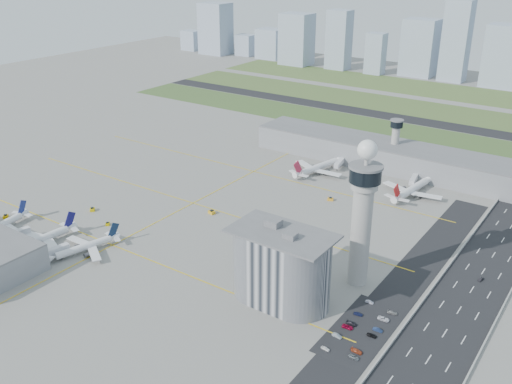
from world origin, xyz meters
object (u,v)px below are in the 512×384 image
Objects in this scene: car_lot_4 at (358,314)px; car_lot_9 at (378,330)px; jet_bridge_far_0 at (342,162)px; tug_3 at (212,212)px; airplane_far_b at (413,185)px; car_lot_1 at (337,336)px; car_hw_1 at (481,279)px; admin_building at (281,267)px; car_lot_8 at (372,335)px; secondary_tower at (395,139)px; control_tower at (363,209)px; jet_bridge_far_1 at (415,178)px; tug_0 at (6,216)px; car_lot_7 at (357,351)px; tug_4 at (330,199)px; jet_bridge_near_2 at (41,259)px; car_lot_2 at (348,327)px; tug_2 at (108,224)px; car_lot_11 at (392,313)px; airplane_near_c at (83,243)px; car_lot_0 at (325,349)px; tug_5 at (369,193)px; car_lot_6 at (354,357)px; car_lot_10 at (383,319)px; car_lot_3 at (352,323)px; airplane_near_b at (38,236)px; car_lot_5 at (369,302)px; airplane_far_a at (318,163)px.

car_lot_4 is 11.66m from car_lot_9.
tug_3 is (-24.67, -106.62, -1.78)m from jet_bridge_far_0.
tug_3 is (-80.06, -87.05, -5.07)m from airplane_far_b.
car_hw_1 is at bearing -19.29° from car_lot_1.
admin_building reaches higher than car_lot_1.
secondary_tower is at bearing 17.99° from car_lot_8.
jet_bridge_far_1 is (-20.00, 124.00, -32.19)m from control_tower.
control_tower is at bearing -28.20° from tug_0.
car_lot_7 is 1.16× the size of car_lot_8.
tug_4 reaches higher than car_lot_8.
car_lot_1 is at bearing -40.33° from tug_0.
car_lot_1 is at bearing -67.58° from jet_bridge_near_2.
car_lot_4 reaches higher than car_lot_9.
admin_building is at bearing 83.13° from car_lot_2.
car_lot_11 is (152.62, 10.88, -0.22)m from tug_2.
tug_2 reaches higher than car_lot_8.
car_lot_4 is (128.64, 28.57, -4.49)m from airplane_near_c.
car_lot_11 is (10.80, 8.53, -0.04)m from car_lot_4.
tug_4 is 0.99× the size of car_lot_0.
tug_5 is at bearing 97.30° from admin_building.
car_lot_9 is 13.62m from car_lot_11.
car_lot_0 is at bearing 71.79° from tug_3.
car_lot_6 is at bearing 3.57° from jet_bridge_far_1.
airplane_far_b is 12.06× the size of car_lot_4.
car_lot_6 is (151.75, -22.00, -0.26)m from tug_2.
jet_bridge_far_1 is 112.36m from car_hw_1.
admin_building is at bearing -10.00° from jet_bridge_far_1.
car_lot_8 is (138.66, 19.11, -4.47)m from airplane_near_c.
airplane_near_c is 10.64× the size of tug_5.
car_lot_8 is 12.07m from car_lot_10.
car_lot_1 reaches higher than car_lot_3.
car_lot_3 is 1.22× the size of car_hw_1.
airplane_near_b is 151.41m from car_lot_0.
airplane_near_b is 89.05m from tug_3.
car_lot_8 is (41.22, -155.50, -2.21)m from jet_bridge_far_1.
car_lot_11 reaches higher than car_lot_5.
car_hw_1 is at bearing -38.88° from car_lot_5.
car_lot_6 is at bearing -166.27° from car_lot_5.
car_lot_9 is at bearing -42.82° from tug_2.
control_tower is at bearing -136.77° from car_hw_1.
jet_bridge_near_2 is 4.08× the size of tug_5.
secondary_tower is 7.93× the size of car_lot_11.
admin_building reaches higher than airplane_near_b.
car_lot_3 reaches higher than car_hw_1.
car_lot_8 is (115.89, -48.88, -0.43)m from tug_3.
car_lot_3 is at bearing -72.53° from secondary_tower.
jet_bridge_far_1 is (57.23, 19.38, -3.28)m from airplane_far_a.
car_lot_0 is at bearing 157.65° from car_lot_10.
tug_5 is at bearing 8.57° from tug_2.
control_tower is at bearing 16.56° from car_lot_2.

